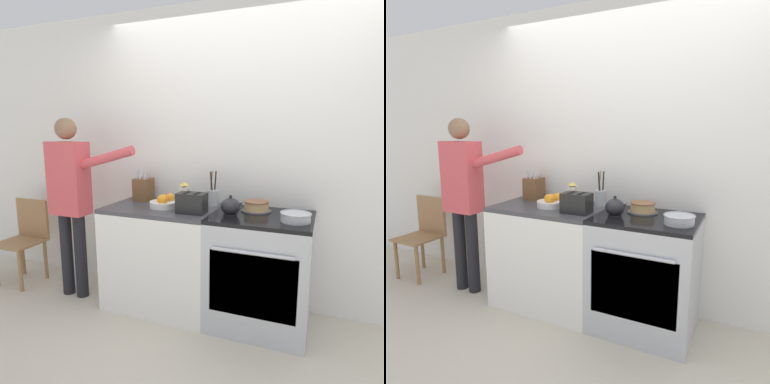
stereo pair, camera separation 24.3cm
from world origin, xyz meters
TOP-DOWN VIEW (x-y plane):
  - ground_plane at (0.00, 0.00)m, footprint 16.00×16.00m
  - wall_back at (0.00, 0.66)m, footprint 8.00×0.04m
  - counter_cabinet at (-0.62, 0.32)m, footprint 0.94×0.64m
  - stove_range at (0.23, 0.32)m, footprint 0.77×0.67m
  - layer_cake at (0.17, 0.44)m, footprint 0.24×0.24m
  - tea_kettle at (0.00, 0.26)m, footprint 0.19×0.15m
  - mixing_bowl at (0.49, 0.23)m, footprint 0.22×0.22m
  - knife_block at (-0.90, 0.49)m, footprint 0.14×0.17m
  - utensil_crock at (-0.23, 0.52)m, footprint 0.10×0.10m
  - fruit_bowl at (-0.59, 0.29)m, footprint 0.24×0.24m
  - toaster at (-0.30, 0.20)m, footprint 0.24×0.15m
  - milk_carton at (-0.46, 0.44)m, footprint 0.07×0.07m
  - person_baker at (-1.46, 0.16)m, footprint 0.93×0.20m
  - dining_chair at (-2.16, 0.26)m, footprint 0.40×0.40m

SIDE VIEW (x-z plane):
  - ground_plane at x=0.00m, z-range 0.00..0.00m
  - counter_cabinet at x=-0.62m, z-range 0.00..0.90m
  - stove_range at x=0.23m, z-range 0.00..0.90m
  - dining_chair at x=-2.16m, z-range 0.06..0.89m
  - mixing_bowl at x=0.49m, z-range 0.90..0.97m
  - layer_cake at x=0.17m, z-range 0.90..0.98m
  - fruit_bowl at x=-0.59m, z-range 0.89..1.00m
  - tea_kettle at x=0.00m, z-range 0.88..1.04m
  - utensil_crock at x=-0.23m, z-range 0.82..1.13m
  - toaster at x=-0.30m, z-range 0.90..1.06m
  - person_baker at x=-1.46m, z-range 0.16..1.81m
  - milk_carton at x=-0.46m, z-range 0.89..1.09m
  - knife_block at x=-0.90m, z-range 0.85..1.15m
  - wall_back at x=0.00m, z-range 0.00..2.60m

